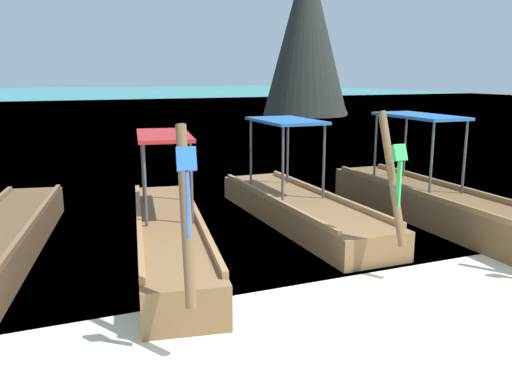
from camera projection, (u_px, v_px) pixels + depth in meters
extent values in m
plane|color=beige|center=(366.00, 325.00, 6.51)|extent=(120.00, 120.00, 0.00)
plane|color=teal|center=(60.00, 100.00, 61.77)|extent=(120.00, 120.00, 0.00)
cube|color=brown|center=(4.00, 241.00, 8.85)|extent=(2.21, 6.14, 0.55)
cube|color=brown|center=(33.00, 221.00, 8.87)|extent=(1.16, 5.48, 0.10)
cube|color=brown|center=(170.00, 239.00, 8.91)|extent=(2.06, 5.93, 0.58)
cube|color=#9F7246|center=(139.00, 221.00, 8.73)|extent=(1.02, 5.30, 0.10)
cube|color=#9F7246|center=(199.00, 218.00, 8.95)|extent=(1.02, 5.30, 0.10)
cylinder|color=brown|center=(186.00, 215.00, 5.71)|extent=(0.25, 0.76, 1.90)
cube|color=blue|center=(186.00, 159.00, 5.37)|extent=(0.22, 0.17, 0.25)
cube|color=blue|center=(188.00, 205.00, 5.45)|extent=(0.04, 0.08, 0.70)
cylinder|color=#4C4C51|center=(145.00, 186.00, 8.49)|extent=(0.06, 0.06, 1.33)
cylinder|color=#4C4C51|center=(191.00, 184.00, 8.65)|extent=(0.06, 0.06, 1.33)
cylinder|color=#4C4C51|center=(143.00, 167.00, 10.16)|extent=(0.06, 0.06, 1.33)
cylinder|color=#4C4C51|center=(182.00, 166.00, 10.32)|extent=(0.06, 0.06, 1.33)
cube|color=#AD2323|center=(164.00, 135.00, 9.25)|extent=(1.22, 2.08, 0.06)
cube|color=brown|center=(300.00, 211.00, 10.86)|extent=(1.35, 5.58, 0.51)
cube|color=#9F7246|center=(272.00, 199.00, 10.58)|extent=(0.14, 5.12, 0.10)
cube|color=#9F7246|center=(326.00, 194.00, 11.02)|extent=(0.14, 5.12, 0.10)
cylinder|color=brown|center=(392.00, 178.00, 7.92)|extent=(0.13, 0.79, 1.95)
cube|color=green|center=(400.00, 153.00, 7.70)|extent=(0.20, 0.14, 0.25)
cube|color=green|center=(399.00, 186.00, 7.79)|extent=(0.03, 0.08, 0.74)
cylinder|color=#4C4C51|center=(283.00, 165.00, 10.36)|extent=(0.05, 0.05, 1.48)
cylinder|color=#4C4C51|center=(324.00, 162.00, 10.69)|extent=(0.05, 0.05, 1.48)
cylinder|color=#4C4C51|center=(251.00, 153.00, 11.87)|extent=(0.05, 0.05, 1.48)
cylinder|color=#4C4C51|center=(288.00, 151.00, 12.20)|extent=(0.05, 0.05, 1.48)
cube|color=#235BA3|center=(286.00, 121.00, 11.11)|extent=(1.12, 1.88, 0.06)
cube|color=brown|center=(439.00, 208.00, 10.83)|extent=(1.37, 6.48, 0.64)
cube|color=brown|center=(418.00, 193.00, 10.56)|extent=(0.30, 5.93, 0.10)
cube|color=brown|center=(461.00, 189.00, 10.93)|extent=(0.30, 5.93, 0.10)
cylinder|color=#4C4C51|center=(432.00, 160.00, 10.32)|extent=(0.05, 0.05, 1.45)
cylinder|color=#4C4C51|center=(465.00, 157.00, 10.59)|extent=(0.05, 0.05, 1.45)
cylinder|color=#4C4C51|center=(375.00, 147.00, 12.08)|extent=(0.05, 0.05, 1.45)
cylinder|color=#4C4C51|center=(405.00, 145.00, 12.36)|extent=(0.05, 0.05, 1.45)
cube|color=#235BA3|center=(419.00, 116.00, 11.17)|extent=(1.04, 2.17, 0.06)
cone|color=#2D302B|center=(306.00, 33.00, 37.97)|extent=(6.11, 6.11, 11.58)
cone|color=#32352F|center=(327.00, 90.00, 40.23)|extent=(3.16, 3.16, 3.48)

